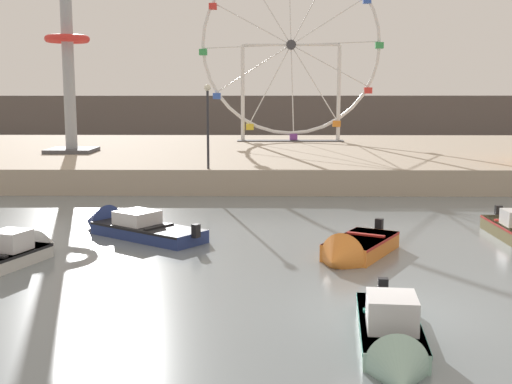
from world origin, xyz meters
TOP-DOWN VIEW (x-y plane):
  - ground_plane at (0.00, 0.00)m, footprint 240.00×240.00m
  - quay_promenade at (0.00, 28.83)m, footprint 110.00×24.30m
  - distant_town_skyline at (0.00, 54.91)m, footprint 140.00×3.00m
  - motorboat_orange_hull at (-0.36, 4.70)m, footprint 3.11×4.05m
  - motorboat_navy_blue at (-7.90, 8.13)m, footprint 5.24×4.43m
  - motorboat_pale_grey at (-10.37, 4.21)m, footprint 2.46×4.17m
  - motorboat_seafoam at (-0.52, -2.58)m, footprint 1.69×4.97m
  - ferris_wheel_white_frame at (-1.15, 34.39)m, footprint 13.30×1.20m
  - drop_tower_steel_tower at (-14.81, 25.54)m, footprint 2.80×2.80m
  - promenade_lamp_near at (-5.77, 17.17)m, footprint 0.32×0.32m

SIDE VIEW (x-z plane):
  - ground_plane at x=0.00m, z-range 0.00..0.00m
  - motorboat_orange_hull at x=-0.36m, z-range -0.41..0.98m
  - motorboat_navy_blue at x=-7.90m, z-range -0.44..1.01m
  - motorboat_seafoam at x=-0.52m, z-range -0.43..1.01m
  - motorboat_pale_grey at x=-10.37m, z-range -0.38..0.99m
  - quay_promenade at x=0.00m, z-range 0.00..1.27m
  - distant_town_skyline at x=0.00m, z-range 0.00..4.40m
  - promenade_lamp_near at x=-5.77m, z-range 1.88..5.92m
  - drop_tower_steel_tower at x=-14.81m, z-range 0.87..11.77m
  - ferris_wheel_white_frame at x=-1.15m, z-range 1.29..14.76m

